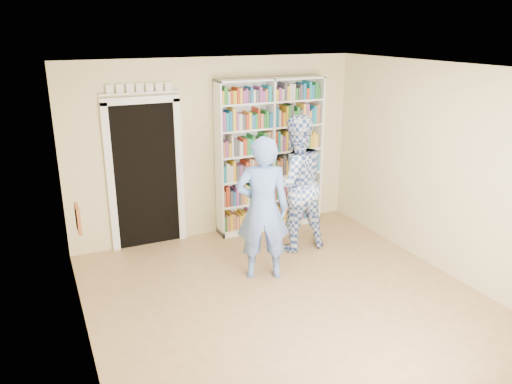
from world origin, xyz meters
TOP-DOWN VIEW (x-y plane):
  - floor at (0.00, 0.00)m, footprint 5.00×5.00m
  - ceiling at (0.00, 0.00)m, footprint 5.00×5.00m
  - wall_back at (0.00, 2.50)m, footprint 4.50×0.00m
  - wall_left at (-2.25, 0.00)m, footprint 0.00×5.00m
  - wall_right at (2.25, 0.00)m, footprint 0.00×5.00m
  - bookshelf at (0.82, 2.34)m, footprint 1.73×0.32m
  - doorway at (-1.10, 2.48)m, footprint 1.10×0.08m
  - wall_art at (-2.23, 0.20)m, footprint 0.03×0.25m
  - man_blue at (-0.00, 0.85)m, footprint 0.79×0.66m
  - man_plaid at (0.80, 1.48)m, footprint 0.98×0.78m
  - paper_sheet at (0.93, 1.32)m, footprint 0.22×0.03m

SIDE VIEW (x-z plane):
  - floor at x=0.00m, z-range 0.00..0.00m
  - man_blue at x=0.00m, z-range 0.00..1.86m
  - man_plaid at x=0.80m, z-range 0.00..1.97m
  - paper_sheet at x=0.93m, z-range 0.90..1.21m
  - doorway at x=-1.10m, z-range -0.04..2.39m
  - bookshelf at x=0.82m, z-range 0.01..2.39m
  - wall_back at x=0.00m, z-range -0.90..3.60m
  - wall_left at x=-2.25m, z-range -1.15..3.85m
  - wall_right at x=2.25m, z-range -1.15..3.85m
  - wall_art at x=-2.23m, z-range 1.27..1.52m
  - ceiling at x=0.00m, z-range 2.70..2.70m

